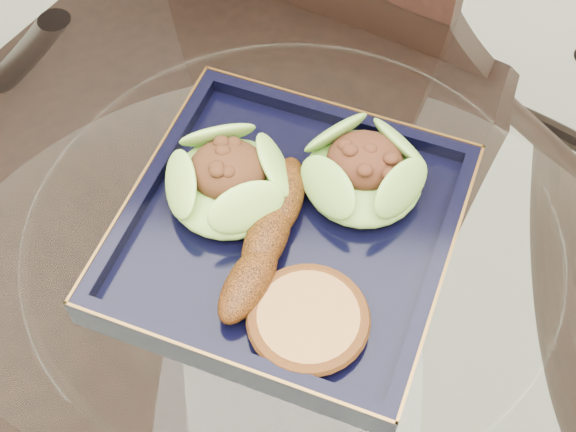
{
  "coord_description": "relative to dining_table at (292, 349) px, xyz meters",
  "views": [
    {
      "loc": [
        0.03,
        -0.34,
        1.35
      ],
      "look_at": [
        -0.01,
        0.03,
        0.8
      ],
      "focal_mm": 50.0,
      "sensor_mm": 36.0,
      "label": 1
    }
  ],
  "objects": [
    {
      "name": "navy_plate",
      "position": [
        -0.01,
        0.03,
        0.17
      ],
      "size": [
        0.33,
        0.33,
        0.02
      ],
      "primitive_type": "cube",
      "rotation": [
        0.0,
        0.0,
        -0.27
      ],
      "color": "black",
      "rests_on": "dining_table"
    },
    {
      "name": "dining_chair",
      "position": [
        -0.08,
        0.3,
        -0.07
      ],
      "size": [
        0.55,
        0.55,
        0.95
      ],
      "rotation": [
        0.0,
        0.0,
        -0.43
      ],
      "color": "black",
      "rests_on": "ground"
    },
    {
      "name": "roasted_plantain",
      "position": [
        -0.02,
        0.01,
        0.2
      ],
      "size": [
        0.07,
        0.16,
        0.03
      ],
      "primitive_type": "ellipsoid",
      "rotation": [
        0.0,
        0.0,
        1.35
      ],
      "color": "#5B2C09",
      "rests_on": "navy_plate"
    },
    {
      "name": "lettuce_wrap_right",
      "position": [
        0.05,
        0.08,
        0.2
      ],
      "size": [
        0.13,
        0.13,
        0.04
      ],
      "primitive_type": "ellipsoid",
      "rotation": [
        0.0,
        0.0,
        0.38
      ],
      "color": "olive",
      "rests_on": "navy_plate"
    },
    {
      "name": "lettuce_wrap_left",
      "position": [
        -0.06,
        0.06,
        0.2
      ],
      "size": [
        0.11,
        0.11,
        0.04
      ],
      "primitive_type": "ellipsoid",
      "rotation": [
        0.0,
        0.0,
        0.0
      ],
      "color": "#6FAC31",
      "rests_on": "navy_plate"
    },
    {
      "name": "crumb_patty",
      "position": [
        0.02,
        -0.06,
        0.19
      ],
      "size": [
        0.11,
        0.11,
        0.02
      ],
      "primitive_type": "cylinder",
      "rotation": [
        0.0,
        0.0,
        -0.31
      ],
      "color": "#B07A3A",
      "rests_on": "navy_plate"
    },
    {
      "name": "dining_table",
      "position": [
        0.0,
        0.0,
        0.0
      ],
      "size": [
        1.13,
        1.13,
        0.77
      ],
      "color": "white",
      "rests_on": "ground"
    }
  ]
}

